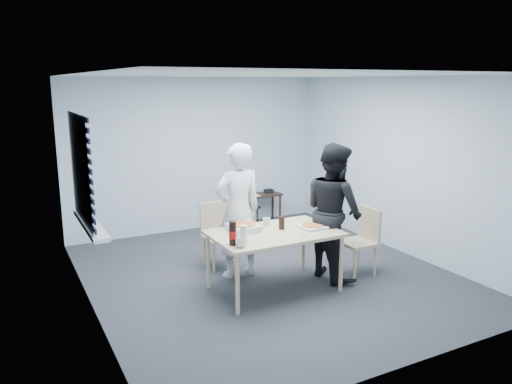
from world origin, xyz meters
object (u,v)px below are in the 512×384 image
person_black (334,211)px  mug_a (241,243)px  stool (244,211)px  person_white (238,211)px  mug_b (266,222)px  chair_far (217,230)px  side_table (259,199)px  dining_table (274,237)px  chair_right (363,236)px  soda_bottle (233,234)px  backpack (244,194)px

person_black → mug_a: 1.55m
person_black → stool: (-0.29, 2.03, -0.43)m
person_white → stool: bearing=-118.9°
mug_b → chair_far: bearing=112.6°
stool → mug_b: size_ratio=5.60×
side_table → mug_b: bearing=-116.1°
person_white → mug_b: bearing=128.3°
dining_table → stool: size_ratio=2.71×
chair_right → mug_b: (-1.27, 0.36, 0.27)m
mug_a → mug_b: bearing=43.1°
chair_far → soda_bottle: size_ratio=3.27×
dining_table → chair_far: chair_far is taller
dining_table → soda_bottle: bearing=-162.1°
chair_right → mug_a: bearing=-172.4°
chair_far → mug_a: 1.48m
side_table → soda_bottle: soda_bottle is taller
person_black → stool: person_black is taller
soda_bottle → person_white: bearing=60.7°
mug_a → chair_far: bearing=76.9°
backpack → mug_a: 2.66m
dining_table → soda_bottle: (-0.65, -0.21, 0.19)m
person_white → backpack: person_white is taller
chair_far → mug_b: bearing=-67.4°
person_white → mug_a: 1.03m
backpack → chair_far: bearing=-122.2°
dining_table → mug_b: size_ratio=15.20×
stool → chair_far: bearing=-132.7°
chair_far → mug_b: (0.33, -0.80, 0.27)m
mug_b → dining_table: bearing=-100.5°
person_black → mug_a: bearing=103.0°
chair_right → mug_a: (-1.93, -0.26, 0.28)m
chair_far → mug_a: chair_far is taller
dining_table → person_white: bearing=107.3°
backpack → mug_b: 1.83m
chair_far → chair_right: (1.60, -1.16, 0.00)m
chair_right → backpack: 2.24m
backpack → soda_bottle: 2.59m
mug_a → side_table: bearing=58.7°
chair_right → stool: (-0.72, 2.12, -0.06)m
person_black → side_table: bearing=-7.4°
person_black → chair_right: bearing=-101.9°
chair_far → chair_right: same height
dining_table → side_table: bearing=65.5°
chair_right → side_table: size_ratio=1.11×
chair_right → mug_a: size_ratio=7.24×
dining_table → side_table: 3.01m
dining_table → backpack: backpack is taller
backpack → stool: bearing=100.8°
chair_right → mug_a: 1.97m
chair_far → person_black: person_black is taller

